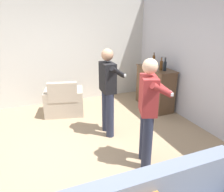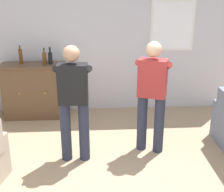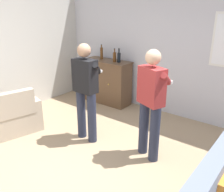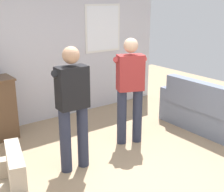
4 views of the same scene
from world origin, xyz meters
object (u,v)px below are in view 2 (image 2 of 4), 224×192
object	(u,v)px
sideboard_cabinet	(35,91)
person_standing_right	(152,92)
bottle_spirits_clear	(21,56)
bottle_liquor_amber	(50,58)
bottle_wine_green	(44,58)
person_standing_left	(74,99)

from	to	relation	value
sideboard_cabinet	person_standing_right	xyz separation A→B (m)	(1.95, -1.39, 0.42)
sideboard_cabinet	bottle_spirits_clear	bearing A→B (deg)	166.12
bottle_liquor_amber	person_standing_right	distance (m)	2.15
bottle_wine_green	person_standing_left	world-z (taller)	person_standing_left
sideboard_cabinet	person_standing_right	distance (m)	2.44
bottle_liquor_amber	person_standing_right	world-z (taller)	person_standing_right
person_standing_right	bottle_liquor_amber	bearing A→B (deg)	139.08
person_standing_left	person_standing_right	bearing A→B (deg)	9.69
bottle_wine_green	bottle_liquor_amber	world-z (taller)	bottle_liquor_amber
person_standing_left	person_standing_right	size ratio (longest dim) A/B	1.00
sideboard_cabinet	person_standing_left	distance (m)	1.84
bottle_liquor_amber	person_standing_right	bearing A→B (deg)	-40.92
sideboard_cabinet	bottle_liquor_amber	bearing A→B (deg)	1.90
sideboard_cabinet	bottle_spirits_clear	size ratio (longest dim) A/B	3.43
person_standing_left	person_standing_right	distance (m)	1.14
bottle_liquor_amber	person_standing_left	size ratio (longest dim) A/B	0.19
bottle_spirits_clear	person_standing_right	distance (m)	2.61
bottle_wine_green	bottle_liquor_amber	distance (m)	0.11
bottle_wine_green	person_standing_left	distance (m)	1.69
sideboard_cabinet	bottle_spirits_clear	xyz separation A→B (m)	(-0.20, 0.05, 0.65)
bottle_wine_green	person_standing_left	xyz separation A→B (m)	(0.60, -1.57, -0.20)
bottle_liquor_amber	person_standing_left	distance (m)	1.68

